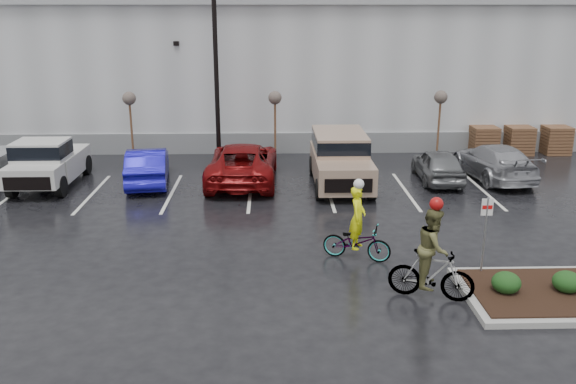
{
  "coord_description": "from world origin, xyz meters",
  "views": [
    {
      "loc": [
        -1.69,
        -14.34,
        6.85
      ],
      "look_at": [
        -1.17,
        3.77,
        1.3
      ],
      "focal_mm": 38.0,
      "sensor_mm": 36.0,
      "label": 1
    }
  ],
  "objects_px": {
    "cyclist_olive": "(432,263)",
    "pallet_stack_b": "(519,140)",
    "car_blue": "(148,166)",
    "sapling_east": "(441,101)",
    "suv_tan": "(341,161)",
    "sapling_west": "(129,102)",
    "fire_lane_sign": "(485,227)",
    "sapling_mid": "(275,102)",
    "cyclist_hivis": "(357,235)",
    "lamppost": "(215,35)",
    "pallet_stack_a": "(484,140)",
    "car_far_silver": "(494,161)",
    "car_grey": "(438,165)",
    "pickup_white": "(51,160)",
    "car_red": "(243,163)",
    "pallet_stack_c": "(556,140)"
  },
  "relations": [
    {
      "from": "sapling_east",
      "to": "pallet_stack_b",
      "type": "xyz_separation_m",
      "value": [
        4.2,
        1.0,
        -2.05
      ]
    },
    {
      "from": "sapling_mid",
      "to": "fire_lane_sign",
      "type": "relative_size",
      "value": 1.45
    },
    {
      "from": "sapling_west",
      "to": "cyclist_olive",
      "type": "distance_m",
      "value": 17.35
    },
    {
      "from": "lamppost",
      "to": "car_blue",
      "type": "relative_size",
      "value": 2.1
    },
    {
      "from": "car_blue",
      "to": "sapling_east",
      "type": "bearing_deg",
      "value": -171.9
    },
    {
      "from": "car_far_silver",
      "to": "cyclist_hivis",
      "type": "relative_size",
      "value": 2.1
    },
    {
      "from": "pallet_stack_b",
      "to": "suv_tan",
      "type": "xyz_separation_m",
      "value": [
        -9.16,
        -5.21,
        0.35
      ]
    },
    {
      "from": "sapling_west",
      "to": "pickup_white",
      "type": "height_order",
      "value": "sapling_west"
    },
    {
      "from": "lamppost",
      "to": "pickup_white",
      "type": "height_order",
      "value": "lamppost"
    },
    {
      "from": "pallet_stack_c",
      "to": "suv_tan",
      "type": "distance_m",
      "value": 12.14
    },
    {
      "from": "fire_lane_sign",
      "to": "sapling_east",
      "type": "bearing_deg",
      "value": 80.25
    },
    {
      "from": "pallet_stack_a",
      "to": "suv_tan",
      "type": "bearing_deg",
      "value": -145.05
    },
    {
      "from": "cyclist_olive",
      "to": "pallet_stack_b",
      "type": "bearing_deg",
      "value": -9.48
    },
    {
      "from": "lamppost",
      "to": "pickup_white",
      "type": "distance_m",
      "value": 8.39
    },
    {
      "from": "fire_lane_sign",
      "to": "car_grey",
      "type": "height_order",
      "value": "fire_lane_sign"
    },
    {
      "from": "pickup_white",
      "to": "car_far_silver",
      "type": "distance_m",
      "value": 17.93
    },
    {
      "from": "pallet_stack_a",
      "to": "fire_lane_sign",
      "type": "xyz_separation_m",
      "value": [
        -4.7,
        -13.8,
        0.73
      ]
    },
    {
      "from": "car_red",
      "to": "lamppost",
      "type": "bearing_deg",
      "value": -63.32
    },
    {
      "from": "pickup_white",
      "to": "car_blue",
      "type": "height_order",
      "value": "pickup_white"
    },
    {
      "from": "lamppost",
      "to": "suv_tan",
      "type": "height_order",
      "value": "lamppost"
    },
    {
      "from": "car_grey",
      "to": "sapling_east",
      "type": "bearing_deg",
      "value": -102.96
    },
    {
      "from": "pallet_stack_a",
      "to": "pallet_stack_c",
      "type": "height_order",
      "value": "same"
    },
    {
      "from": "pallet_stack_a",
      "to": "pickup_white",
      "type": "relative_size",
      "value": 0.26
    },
    {
      "from": "car_far_silver",
      "to": "lamppost",
      "type": "bearing_deg",
      "value": -16.71
    },
    {
      "from": "cyclist_hivis",
      "to": "lamppost",
      "type": "bearing_deg",
      "value": 44.6
    },
    {
      "from": "sapling_east",
      "to": "cyclist_hivis",
      "type": "xyz_separation_m",
      "value": [
        -5.31,
        -11.5,
        -2.0
      ]
    },
    {
      "from": "car_grey",
      "to": "cyclist_olive",
      "type": "xyz_separation_m",
      "value": [
        -2.92,
        -10.36,
        0.26
      ]
    },
    {
      "from": "pallet_stack_b",
      "to": "fire_lane_sign",
      "type": "height_order",
      "value": "fire_lane_sign"
    },
    {
      "from": "sapling_mid",
      "to": "suv_tan",
      "type": "xyz_separation_m",
      "value": [
        2.54,
        -4.21,
        -1.7
      ]
    },
    {
      "from": "suv_tan",
      "to": "car_blue",
      "type": "bearing_deg",
      "value": 175.49
    },
    {
      "from": "sapling_west",
      "to": "cyclist_hivis",
      "type": "height_order",
      "value": "sapling_west"
    },
    {
      "from": "fire_lane_sign",
      "to": "car_red",
      "type": "xyz_separation_m",
      "value": [
        -6.64,
        9.3,
        -0.61
      ]
    },
    {
      "from": "car_blue",
      "to": "sapling_mid",
      "type": "bearing_deg",
      "value": -152.75
    },
    {
      "from": "sapling_west",
      "to": "car_blue",
      "type": "bearing_deg",
      "value": -69.31
    },
    {
      "from": "fire_lane_sign",
      "to": "car_grey",
      "type": "relative_size",
      "value": 0.56
    },
    {
      "from": "sapling_east",
      "to": "cyclist_hivis",
      "type": "height_order",
      "value": "sapling_east"
    },
    {
      "from": "pallet_stack_c",
      "to": "pallet_stack_a",
      "type": "bearing_deg",
      "value": 180.0
    },
    {
      "from": "sapling_west",
      "to": "fire_lane_sign",
      "type": "height_order",
      "value": "sapling_west"
    },
    {
      "from": "sapling_east",
      "to": "cyclist_olive",
      "type": "height_order",
      "value": "sapling_east"
    },
    {
      "from": "fire_lane_sign",
      "to": "cyclist_olive",
      "type": "bearing_deg",
      "value": -145.06
    },
    {
      "from": "lamppost",
      "to": "car_grey",
      "type": "bearing_deg",
      "value": -15.89
    },
    {
      "from": "sapling_mid",
      "to": "suv_tan",
      "type": "bearing_deg",
      "value": -58.91
    },
    {
      "from": "sapling_mid",
      "to": "cyclist_hivis",
      "type": "relative_size",
      "value": 1.36
    },
    {
      "from": "cyclist_hivis",
      "to": "cyclist_olive",
      "type": "bearing_deg",
      "value": -128.5
    },
    {
      "from": "sapling_east",
      "to": "cyclist_hivis",
      "type": "relative_size",
      "value": 1.36
    },
    {
      "from": "sapling_east",
      "to": "car_grey",
      "type": "xyz_separation_m",
      "value": [
        -0.92,
        -3.58,
        -2.06
      ]
    },
    {
      "from": "sapling_east",
      "to": "pallet_stack_b",
      "type": "relative_size",
      "value": 2.37
    },
    {
      "from": "pallet_stack_a",
      "to": "pickup_white",
      "type": "distance_m",
      "value": 19.49
    },
    {
      "from": "sapling_west",
      "to": "car_red",
      "type": "distance_m",
      "value": 6.53
    },
    {
      "from": "sapling_mid",
      "to": "pickup_white",
      "type": "distance_m",
      "value": 9.79
    }
  ]
}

